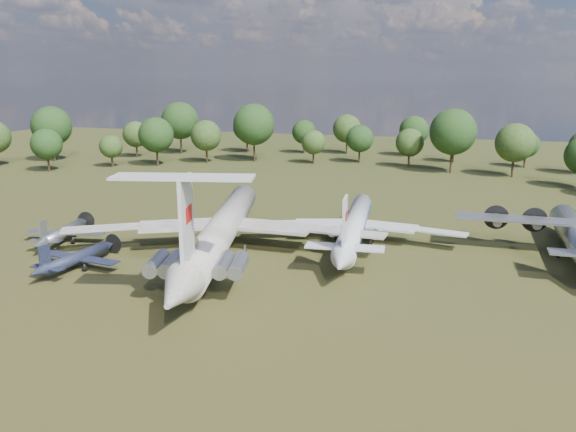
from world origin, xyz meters
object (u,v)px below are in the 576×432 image
(small_prop_west, at_px, (77,261))
(small_prop_northwest, at_px, (64,235))
(il62_airliner, at_px, (223,234))
(person_on_il62, at_px, (195,241))
(tu104_jet, at_px, (355,229))

(small_prop_west, height_order, small_prop_northwest, small_prop_northwest)
(il62_airliner, height_order, small_prop_west, il62_airliner)
(small_prop_west, xyz_separation_m, small_prop_northwest, (-8.70, 8.88, 0.05))
(il62_airliner, xyz_separation_m, person_on_il62, (3.31, -14.69, 3.63))
(il62_airliner, relative_size, person_on_il62, 28.98)
(tu104_jet, relative_size, small_prop_northwest, 2.61)
(tu104_jet, bearing_deg, il62_airliner, -152.57)
(il62_airliner, bearing_deg, tu104_jet, 19.42)
(small_prop_west, xyz_separation_m, person_on_il62, (17.89, -4.33, 5.24))
(tu104_jet, bearing_deg, small_prop_west, -150.95)
(tu104_jet, bearing_deg, small_prop_northwest, -168.52)
(il62_airliner, height_order, small_prop_northwest, il62_airliner)
(small_prop_northwest, bearing_deg, tu104_jet, 6.42)
(tu104_jet, bearing_deg, person_on_il62, -121.34)
(tu104_jet, height_order, small_prop_west, tu104_jet)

